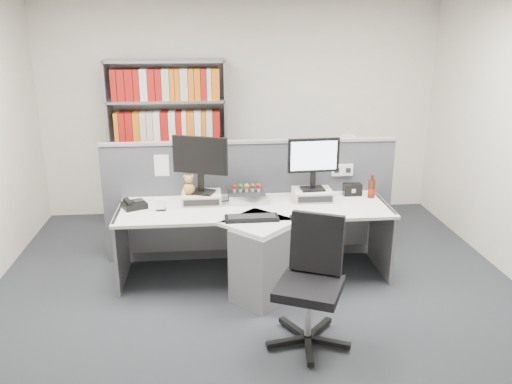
{
  "coord_description": "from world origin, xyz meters",
  "views": [
    {
      "loc": [
        -0.42,
        -3.87,
        2.38
      ],
      "look_at": [
        0.0,
        0.65,
        0.92
      ],
      "focal_mm": 36.49,
      "sensor_mm": 36.0,
      "label": 1
    }
  ],
  "objects": [
    {
      "name": "figurines",
      "position": [
        -0.06,
        0.99,
        0.87
      ],
      "size": [
        0.29,
        0.05,
        0.09
      ],
      "color": "beige",
      "rests_on": "desktop_pc"
    },
    {
      "name": "monitor_left",
      "position": [
        -0.5,
        0.98,
        1.15
      ],
      "size": [
        0.53,
        0.25,
        0.56
      ],
      "color": "black",
      "rests_on": "monitor_riser_left"
    },
    {
      "name": "ground",
      "position": [
        0.0,
        0.0,
        0.0
      ],
      "size": [
        5.5,
        5.5,
        0.0
      ],
      "primitive_type": "plane",
      "color": "#31353A",
      "rests_on": "ground"
    },
    {
      "name": "filing_cabinet",
      "position": [
        1.2,
        1.99,
        0.35
      ],
      "size": [
        0.45,
        0.61,
        0.7
      ],
      "color": "gray",
      "rests_on": "ground"
    },
    {
      "name": "monitor_riser_left",
      "position": [
        -0.51,
        0.98,
        0.77
      ],
      "size": [
        0.38,
        0.31,
        0.1
      ],
      "color": "beige",
      "rests_on": "desk"
    },
    {
      "name": "keyboard",
      "position": [
        -0.06,
        0.47,
        0.74
      ],
      "size": [
        0.48,
        0.19,
        0.03
      ],
      "color": "black",
      "rests_on": "desk"
    },
    {
      "name": "mouse",
      "position": [
        0.32,
        0.43,
        0.74
      ],
      "size": [
        0.07,
        0.12,
        0.04
      ],
      "primitive_type": "ellipsoid",
      "color": "black",
      "rests_on": "desk"
    },
    {
      "name": "monitor_riser_right",
      "position": [
        0.59,
        0.98,
        0.77
      ],
      "size": [
        0.38,
        0.31,
        0.1
      ],
      "color": "beige",
      "rests_on": "desk"
    },
    {
      "name": "room_shell",
      "position": [
        0.0,
        0.0,
        1.79
      ],
      "size": [
        5.04,
        5.54,
        2.72
      ],
      "color": "silver",
      "rests_on": "ground"
    },
    {
      "name": "plush_toy",
      "position": [
        -0.62,
        0.95,
        0.9
      ],
      "size": [
        0.11,
        0.11,
        0.19
      ],
      "color": "#B8823D",
      "rests_on": "monitor_riser_left"
    },
    {
      "name": "desk_phone",
      "position": [
        -1.15,
        0.88,
        0.75
      ],
      "size": [
        0.27,
        0.26,
        0.09
      ],
      "color": "black",
      "rests_on": "desk"
    },
    {
      "name": "partition",
      "position": [
        0.0,
        1.25,
        0.65
      ],
      "size": [
        3.0,
        0.08,
        1.27
      ],
      "color": "#4B4D55",
      "rests_on": "ground"
    },
    {
      "name": "shelving_unit",
      "position": [
        -0.9,
        2.44,
        0.98
      ],
      "size": [
        1.41,
        0.4,
        2.0
      ],
      "color": "gray",
      "rests_on": "ground"
    },
    {
      "name": "monitor_right",
      "position": [
        0.59,
        0.98,
        1.13
      ],
      "size": [
        0.51,
        0.18,
        0.52
      ],
      "color": "black",
      "rests_on": "monitor_riser_right"
    },
    {
      "name": "desktop_pc",
      "position": [
        -0.06,
        1.01,
        0.77
      ],
      "size": [
        0.36,
        0.32,
        0.09
      ],
      "color": "black",
      "rests_on": "desk"
    },
    {
      "name": "desk_calendar",
      "position": [
        -0.88,
        0.79,
        0.77
      ],
      "size": [
        0.09,
        0.07,
        0.11
      ],
      "color": "black",
      "rests_on": "desk"
    },
    {
      "name": "speaker",
      "position": [
        1.03,
        1.08,
        0.78
      ],
      "size": [
        0.18,
        0.1,
        0.12
      ],
      "primitive_type": "cube",
      "color": "black",
      "rests_on": "desk"
    },
    {
      "name": "desk",
      "position": [
        0.0,
        0.6,
        0.46
      ],
      "size": [
        2.6,
        1.2,
        0.72
      ],
      "color": "silver",
      "rests_on": "ground"
    },
    {
      "name": "desk_fan",
      "position": [
        1.2,
        1.99,
        0.99
      ],
      "size": [
        0.28,
        0.17,
        0.47
      ],
      "color": "white",
      "rests_on": "filing_cabinet"
    },
    {
      "name": "office_chair",
      "position": [
        0.34,
        -0.33,
        0.53
      ],
      "size": [
        0.65,
        0.67,
        0.99
      ],
      "color": "silver",
      "rests_on": "ground"
    },
    {
      "name": "cola_bottle",
      "position": [
        1.2,
        0.98,
        0.81
      ],
      "size": [
        0.08,
        0.08,
        0.25
      ],
      "color": "#3F190A",
      "rests_on": "desk"
    }
  ]
}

